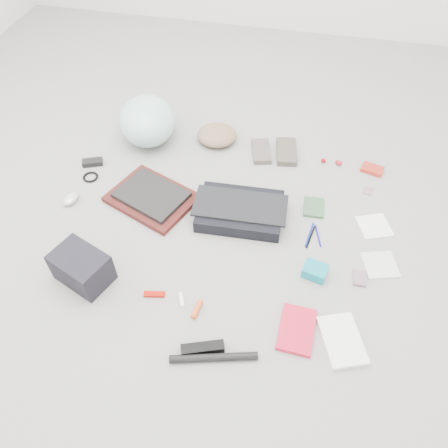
% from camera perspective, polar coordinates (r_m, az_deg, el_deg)
% --- Properties ---
extents(ground_plane, '(4.00, 4.00, 0.00)m').
position_cam_1_polar(ground_plane, '(1.97, 0.00, -0.95)').
color(ground_plane, gray).
extents(messenger_bag, '(0.40, 0.29, 0.06)m').
position_cam_1_polar(messenger_bag, '(2.01, 2.11, 1.71)').
color(messenger_bag, black).
rests_on(messenger_bag, ground_plane).
extents(bag_flap, '(0.43, 0.21, 0.01)m').
position_cam_1_polar(bag_flap, '(1.98, 2.15, 2.44)').
color(bag_flap, black).
rests_on(bag_flap, messenger_bag).
extents(laptop_sleeve, '(0.46, 0.41, 0.03)m').
position_cam_1_polar(laptop_sleeve, '(2.12, -9.39, 3.36)').
color(laptop_sleeve, '#4F1916').
rests_on(laptop_sleeve, ground_plane).
extents(laptop, '(0.37, 0.33, 0.02)m').
position_cam_1_polar(laptop, '(2.10, -9.47, 3.81)').
color(laptop, black).
rests_on(laptop, laptop_sleeve).
extents(bike_helmet, '(0.41, 0.45, 0.22)m').
position_cam_1_polar(bike_helmet, '(2.43, -9.99, 13.17)').
color(bike_helmet, '#B4EBE5').
rests_on(bike_helmet, ground_plane).
extents(beanie, '(0.24, 0.23, 0.08)m').
position_cam_1_polar(beanie, '(2.41, -0.92, 11.56)').
color(beanie, '#8E6F51').
rests_on(beanie, ground_plane).
extents(mitten_left, '(0.13, 0.20, 0.03)m').
position_cam_1_polar(mitten_left, '(2.35, 4.88, 9.44)').
color(mitten_left, '#61554F').
rests_on(mitten_left, ground_plane).
extents(mitten_right, '(0.13, 0.22, 0.03)m').
position_cam_1_polar(mitten_right, '(2.36, 8.17, 9.34)').
color(mitten_right, '#524C41').
rests_on(mitten_right, ground_plane).
extents(power_brick, '(0.11, 0.08, 0.03)m').
position_cam_1_polar(power_brick, '(2.38, -16.79, 7.72)').
color(power_brick, black).
rests_on(power_brick, ground_plane).
extents(cable_coil, '(0.10, 0.10, 0.01)m').
position_cam_1_polar(cable_coil, '(2.31, -17.04, 5.90)').
color(cable_coil, black).
rests_on(cable_coil, ground_plane).
extents(mouse, '(0.07, 0.10, 0.04)m').
position_cam_1_polar(mouse, '(2.21, -19.39, 3.12)').
color(mouse, silver).
rests_on(mouse, ground_plane).
extents(camera_bag, '(0.26, 0.22, 0.14)m').
position_cam_1_polar(camera_bag, '(1.85, -18.07, -5.44)').
color(camera_bag, black).
rests_on(camera_bag, ground_plane).
extents(multitool, '(0.09, 0.04, 0.01)m').
position_cam_1_polar(multitool, '(1.79, -9.09, -9.05)').
color(multitool, '#A70900').
rests_on(multitool, ground_plane).
extents(toiletry_tube_white, '(0.04, 0.06, 0.02)m').
position_cam_1_polar(toiletry_tube_white, '(1.76, -5.56, -9.81)').
color(toiletry_tube_white, white).
rests_on(toiletry_tube_white, ground_plane).
extents(toiletry_tube_orange, '(0.03, 0.08, 0.02)m').
position_cam_1_polar(toiletry_tube_orange, '(1.73, -3.55, -11.04)').
color(toiletry_tube_orange, '#E5511B').
rests_on(toiletry_tube_orange, ground_plane).
extents(u_lock, '(0.16, 0.09, 0.03)m').
position_cam_1_polar(u_lock, '(1.65, -2.81, -15.91)').
color(u_lock, black).
rests_on(u_lock, ground_plane).
extents(bike_pump, '(0.31, 0.11, 0.03)m').
position_cam_1_polar(bike_pump, '(1.64, -1.36, -17.03)').
color(bike_pump, black).
rests_on(bike_pump, ground_plane).
extents(book_red, '(0.14, 0.20, 0.02)m').
position_cam_1_polar(book_red, '(1.71, 9.47, -13.44)').
color(book_red, '#F01D3A').
rests_on(book_red, ground_plane).
extents(book_white, '(0.20, 0.24, 0.02)m').
position_cam_1_polar(book_white, '(1.73, 15.16, -14.46)').
color(book_white, white).
rests_on(book_white, ground_plane).
extents(notepad, '(0.10, 0.13, 0.01)m').
position_cam_1_polar(notepad, '(2.10, 11.63, 2.16)').
color(notepad, '#335A37').
rests_on(notepad, ground_plane).
extents(pen_blue, '(0.03, 0.14, 0.01)m').
position_cam_1_polar(pen_blue, '(1.99, 11.10, -1.38)').
color(pen_blue, navy).
rests_on(pen_blue, ground_plane).
extents(pen_black, '(0.03, 0.13, 0.01)m').
position_cam_1_polar(pen_black, '(1.98, 11.25, -1.70)').
color(pen_black, black).
rests_on(pen_black, ground_plane).
extents(pen_navy, '(0.04, 0.12, 0.01)m').
position_cam_1_polar(pen_navy, '(1.99, 12.17, -1.48)').
color(pen_navy, '#090D7A').
rests_on(pen_navy, ground_plane).
extents(accordion_wallet, '(0.11, 0.10, 0.05)m').
position_cam_1_polar(accordion_wallet, '(1.85, 11.80, -6.03)').
color(accordion_wallet, '#0F93A7').
rests_on(accordion_wallet, ground_plane).
extents(card_deck, '(0.05, 0.08, 0.01)m').
position_cam_1_polar(card_deck, '(1.89, 17.29, -6.77)').
color(card_deck, gray).
rests_on(card_deck, ground_plane).
extents(napkin_top, '(0.18, 0.18, 0.01)m').
position_cam_1_polar(napkin_top, '(2.10, 19.02, -0.29)').
color(napkin_top, white).
rests_on(napkin_top, ground_plane).
extents(napkin_bottom, '(0.17, 0.17, 0.01)m').
position_cam_1_polar(napkin_bottom, '(1.97, 19.71, -5.04)').
color(napkin_bottom, silver).
rests_on(napkin_bottom, ground_plane).
extents(lollipop_a, '(0.03, 0.03, 0.02)m').
position_cam_1_polar(lollipop_a, '(2.35, 12.85, 8.08)').
color(lollipop_a, '#9B060E').
rests_on(lollipop_a, ground_plane).
extents(lollipop_b, '(0.02, 0.02, 0.02)m').
position_cam_1_polar(lollipop_b, '(2.36, 14.60, 7.83)').
color(lollipop_b, maroon).
rests_on(lollipop_b, ground_plane).
extents(lollipop_c, '(0.03, 0.03, 0.03)m').
position_cam_1_polar(lollipop_c, '(2.35, 14.86, 7.70)').
color(lollipop_c, '#B61C30').
rests_on(lollipop_c, ground_plane).
extents(altoids_tin, '(0.12, 0.09, 0.02)m').
position_cam_1_polar(altoids_tin, '(2.36, 18.80, 6.78)').
color(altoids_tin, '#B52F20').
rests_on(altoids_tin, ground_plane).
extents(stamp_sheet, '(0.05, 0.06, 0.00)m').
position_cam_1_polar(stamp_sheet, '(2.25, 18.28, 4.14)').
color(stamp_sheet, gray).
rests_on(stamp_sheet, ground_plane).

